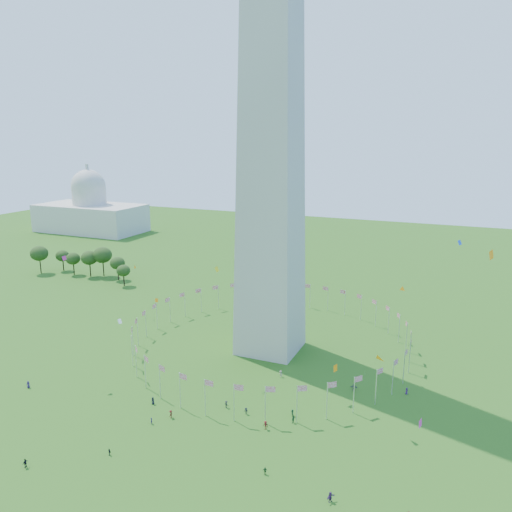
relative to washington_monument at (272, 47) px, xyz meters
The scene contains 7 objects.
ground 98.18m from the washington_monument, 90.00° to the right, with size 600.00×600.00×0.00m, color #215012.
washington_monument is the anchor object (origin of this frame).
flag_ring 80.00m from the washington_monument, 96.12° to the left, with size 80.24×80.24×9.00m.
capitol_building 230.40m from the washington_monument, 144.16° to the left, with size 70.00×35.00×46.00m, color beige, non-canonical shape.
crowd 95.46m from the washington_monument, 72.70° to the right, with size 98.79×77.39×1.97m.
kites_aloft 72.16m from the washington_monument, 60.02° to the right, with size 110.72×71.54×40.41m.
tree_line_west 139.35m from the washington_monument, 159.00° to the left, with size 55.29×15.89×13.21m.
Camera 1 is at (50.62, -79.12, 61.82)m, focal length 35.00 mm.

